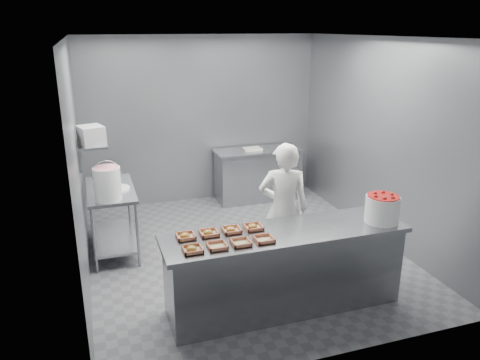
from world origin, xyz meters
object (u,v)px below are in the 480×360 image
Objects in this scene: tray_2 at (241,242)px; tray_6 at (231,230)px; tray_4 at (186,236)px; glaze_bucket at (107,183)px; tray_7 at (253,227)px; tray_3 at (264,239)px; tray_0 at (192,249)px; prep_table at (112,210)px; tray_5 at (209,233)px; tray_1 at (217,246)px; back_counter at (258,174)px; worker at (283,209)px; appliance at (91,135)px; service_counter at (284,269)px; strawberry_tub at (382,208)px.

tray_6 is at bearing 90.56° from tray_2.
glaze_bucket is (-0.67, 1.37, 0.19)m from tray_4.
tray_6 is 0.37× the size of glaze_bucket.
tray_3 is at bearing -89.44° from tray_7.
tray_7 is at bearing 23.11° from tray_0.
tray_5 is at bearing -64.28° from prep_table.
prep_table is 6.40× the size of tray_5.
tray_1 is at bearing -89.44° from tray_5.
tray_4 reaches higher than back_counter.
appliance is at bearing -5.07° from worker.
glaze_bucket is (-1.69, 1.52, 0.66)m from service_counter.
worker reaches higher than tray_2.
prep_table is 0.73× the size of worker.
tray_3 is 1.39m from strawberry_tub.
back_counter is at bearing -84.76° from worker.
tray_1 is 1.00× the size of tray_6.
glaze_bucket is at bearing 138.01° from service_counter.
tray_0 is 0.48m from tray_2.
strawberry_tub is (0.18, -3.35, 0.61)m from back_counter.
strawberry_tub is (1.62, -0.26, 0.14)m from tray_6.
prep_table is 6.40× the size of tray_6.
tray_3 is (0.72, 0.00, -0.00)m from tray_0.
glaze_bucket is at bearing -95.51° from prep_table.
tray_6 reaches higher than tray_1.
service_counter is 13.88× the size of tray_1.
strawberry_tub reaches higher than tray_7.
tray_6 reaches higher than tray_3.
worker reaches higher than glaze_bucket.
tray_7 is at bearing 0.00° from tray_5.
tray_7 is (0.24, 0.31, 0.00)m from tray_2.
tray_6 is 0.11× the size of worker.
back_counter is 0.91× the size of worker.
tray_4 is at bearing -121.87° from back_counter.
tray_2 is at bearing -32.46° from tray_4.
service_counter is 13.88× the size of tray_2.
back_counter is 3.36m from tray_7.
worker is at bearing 24.08° from tray_4.
tray_2 is 1.00× the size of tray_5.
tray_6 is (1.11, -1.80, 0.33)m from prep_table.
appliance is at bearing -122.20° from prep_table.
tray_5 and tray_7 have the same top height.
glaze_bucket is at bearing 118.48° from tray_1.
tray_7 is (0.72, 0.31, 0.00)m from tray_0.
tray_2 is 0.51× the size of strawberry_tub.
prep_table is 2.30m from tray_1.
tray_6 is (-1.44, -3.10, 0.47)m from back_counter.
tray_0 is at bearing -90.00° from tray_4.
tray_2 reaches higher than prep_table.
tray_1 is 0.37× the size of glaze_bucket.
service_counter is at bearing -59.80° from appliance.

